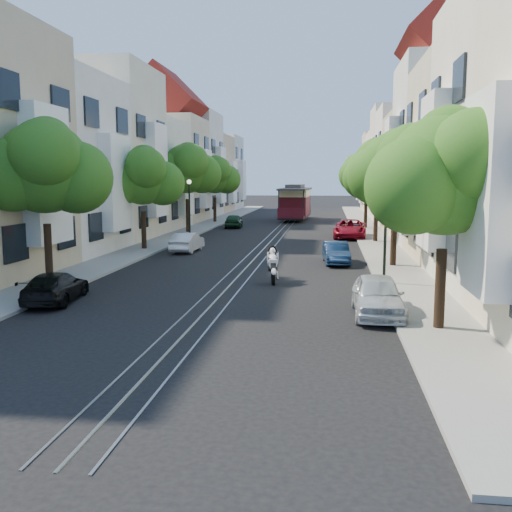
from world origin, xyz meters
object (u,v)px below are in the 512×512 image
(tree_e_d, at_px, (367,173))
(parked_car_e_mid, at_px, (336,253))
(tree_e_c, at_px, (378,175))
(sportbike_rider, at_px, (273,263))
(tree_e_a, at_px, (447,178))
(parked_car_e_far, at_px, (350,229))
(lamp_east, at_px, (386,217))
(cable_car, at_px, (295,201))
(tree_w_b, at_px, (143,178))
(parked_car_e_near, at_px, (378,295))
(tree_w_c, at_px, (188,170))
(tree_w_d, at_px, (215,176))
(parked_car_w_far, at_px, (234,221))
(tree_w_a, at_px, (45,169))
(tree_e_b, at_px, (397,171))
(parked_car_w_mid, at_px, (187,242))
(lamp_west, at_px, (189,199))
(parked_car_w_near, at_px, (55,287))

(tree_e_d, xyz_separation_m, parked_car_e_mid, (-2.84, -21.11, -4.30))
(tree_e_c, bearing_deg, sportbike_rider, -109.27)
(tree_e_a, bearing_deg, parked_car_e_far, 93.67)
(lamp_east, xyz_separation_m, cable_car, (-5.80, 36.30, -0.82))
(tree_w_b, relative_size, parked_car_e_near, 1.62)
(tree_w_c, bearing_deg, cable_car, 63.50)
(tree_w_c, bearing_deg, tree_w_d, 90.00)
(parked_car_w_far, bearing_deg, tree_w_b, 76.33)
(tree_e_c, height_order, tree_w_a, tree_w_a)
(sportbike_rider, bearing_deg, tree_e_c, 62.24)
(parked_car_e_near, xyz_separation_m, parked_car_e_mid, (-1.18, 11.16, -0.09))
(tree_w_a, bearing_deg, parked_car_w_far, 84.54)
(tree_e_b, height_order, tree_w_d, tree_e_b)
(tree_e_a, relative_size, sportbike_rider, 3.34)
(tree_w_c, bearing_deg, tree_e_c, -19.15)
(parked_car_e_near, bearing_deg, parked_car_w_mid, 123.49)
(tree_e_b, relative_size, parked_car_e_far, 1.36)
(tree_e_a, height_order, lamp_west, tree_e_a)
(tree_w_d, distance_m, sportbike_rider, 33.32)
(cable_car, bearing_deg, tree_e_d, -51.56)
(cable_car, xyz_separation_m, parked_car_w_mid, (-4.90, -26.65, -1.44))
(tree_w_a, distance_m, parked_car_w_mid, 12.69)
(tree_w_d, bearing_deg, tree_e_c, -48.01)
(tree_e_a, relative_size, parked_car_e_mid, 1.83)
(sportbike_rider, distance_m, cable_car, 36.28)
(tree_w_d, height_order, parked_car_e_far, tree_w_d)
(sportbike_rider, bearing_deg, tree_w_b, 123.22)
(parked_car_e_mid, bearing_deg, parked_car_w_far, 108.28)
(tree_e_d, relative_size, parked_car_w_mid, 1.94)
(tree_w_a, height_order, tree_w_c, tree_w_c)
(tree_e_b, height_order, tree_e_c, tree_e_b)
(tree_w_a, xyz_separation_m, parked_car_e_mid, (11.56, 7.89, -4.17))
(tree_e_a, distance_m, lamp_east, 7.26)
(lamp_east, xyz_separation_m, parked_car_e_far, (-0.70, 18.89, -2.16))
(tree_e_b, xyz_separation_m, parked_car_e_far, (-1.66, 13.92, -4.05))
(tree_e_c, xyz_separation_m, tree_e_d, (0.00, 11.00, 0.27))
(parked_car_e_near, bearing_deg, tree_w_b, 129.55)
(lamp_west, height_order, cable_car, lamp_west)
(tree_e_a, relative_size, tree_w_c, 0.88)
(tree_w_b, distance_m, parked_car_e_mid, 12.85)
(tree_e_b, height_order, parked_car_w_mid, tree_e_b)
(lamp_west, height_order, parked_car_e_mid, lamp_west)
(parked_car_e_near, height_order, parked_car_e_far, parked_car_e_far)
(sportbike_rider, bearing_deg, parked_car_w_near, -155.33)
(tree_e_c, bearing_deg, parked_car_e_mid, -105.70)
(sportbike_rider, xyz_separation_m, parked_car_w_near, (-7.30, -4.77, -0.31))
(parked_car_e_mid, bearing_deg, parked_car_w_near, -138.21)
(sportbike_rider, relative_size, parked_car_e_mid, 0.55)
(tree_w_c, height_order, tree_w_d, tree_w_c)
(tree_e_b, height_order, parked_car_w_far, tree_e_b)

